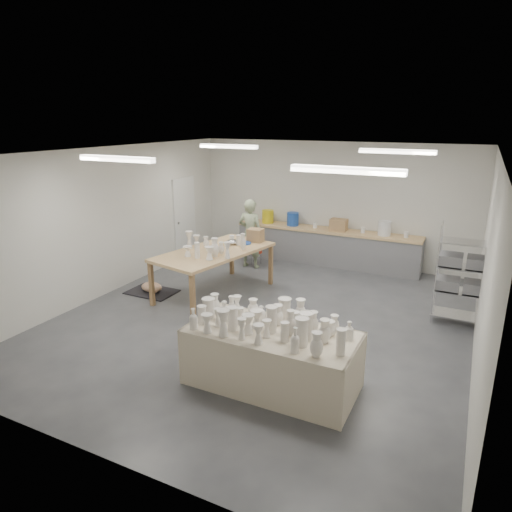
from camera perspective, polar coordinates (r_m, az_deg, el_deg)
The scene contains 9 objects.
room at distance 7.94m, azimuth 0.53°, elevation 6.11°, with size 8.00×8.02×3.00m.
back_counter at distance 11.54m, azimuth 8.67°, elevation 1.35°, with size 4.60×0.60×1.24m.
wire_shelf at distance 8.76m, azimuth 24.43°, elevation -2.11°, with size 0.88×0.48×1.80m.
drying_table at distance 6.34m, azimuth 1.93°, elevation -12.20°, with size 2.31×1.11×1.18m.
work_table at distance 9.35m, azimuth -4.85°, elevation 0.68°, with size 1.75×2.74×1.33m.
rug at distance 9.93m, azimuth -12.87°, elevation -4.38°, with size 1.00×0.70×0.02m, color black.
cat at distance 9.87m, azimuth -12.87°, elevation -3.82°, with size 0.56×0.47×0.20m.
potter at distance 11.09m, azimuth -0.71°, elevation 2.83°, with size 0.62×0.40×1.69m, color #9AAA83.
red_stool at distance 11.47m, azimuth -0.09°, elevation 0.46°, with size 0.42×0.42×0.33m.
Camera 1 is at (3.25, -6.96, 3.55)m, focal length 32.00 mm.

